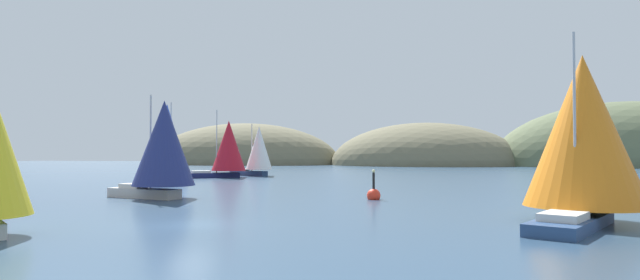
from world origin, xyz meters
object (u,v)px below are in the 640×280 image
Objects in this scene: channel_buoy at (374,195)px; sailboat_blue_spinnaker at (167,141)px; sailboat_navy_sail at (163,146)px; sailboat_white_mainsail at (258,149)px; sailboat_crimson_sail at (227,148)px; sailboat_orange_sail at (583,134)px.

sailboat_blue_spinnaker is at bearing 149.95° from channel_buoy.
sailboat_white_mainsail is at bearing 100.92° from sailboat_navy_sail.
sailboat_crimson_sail reaches higher than sailboat_navy_sail.
sailboat_navy_sail reaches higher than sailboat_white_mainsail.
sailboat_blue_spinnaker reaches higher than channel_buoy.
sailboat_blue_spinnaker is at bearing 120.71° from sailboat_navy_sail.
sailboat_crimson_sail is 36.06m from sailboat_navy_sail.
sailboat_blue_spinnaker is 1.21× the size of sailboat_navy_sail.
sailboat_crimson_sail reaches higher than channel_buoy.
sailboat_orange_sail is (37.24, -47.63, 0.45)m from sailboat_white_mainsail.
sailboat_orange_sail is at bearing -40.66° from channel_buoy.
sailboat_crimson_sail reaches higher than sailboat_white_mainsail.
sailboat_orange_sail reaches higher than sailboat_white_mainsail.
sailboat_blue_spinnaker is 0.97× the size of sailboat_orange_sail.
sailboat_navy_sail is at bearing -79.08° from sailboat_white_mainsail.
channel_buoy is at bearing 139.34° from sailboat_orange_sail.
sailboat_blue_spinnaker is at bearing -97.79° from sailboat_crimson_sail.
channel_buoy is (27.00, -30.52, -4.19)m from sailboat_crimson_sail.
sailboat_crimson_sail is (-2.59, -6.09, 0.26)m from sailboat_white_mainsail.
sailboat_blue_spinnaker is at bearing -102.68° from sailboat_white_mainsail.
sailboat_navy_sail is (7.83, -40.62, 0.03)m from sailboat_white_mainsail.
sailboat_crimson_sail is at bearing 131.50° from channel_buoy.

